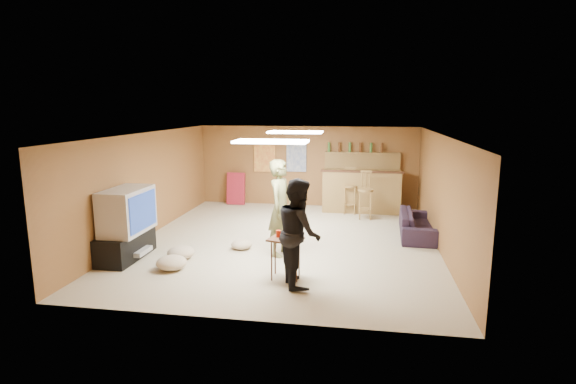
% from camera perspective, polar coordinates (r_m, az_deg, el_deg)
% --- Properties ---
extents(ground, '(7.00, 7.00, 0.00)m').
position_cam_1_polar(ground, '(9.30, -0.20, -6.29)').
color(ground, tan).
rests_on(ground, ground).
extents(ceiling, '(6.00, 7.00, 0.02)m').
position_cam_1_polar(ceiling, '(8.90, -0.21, 7.36)').
color(ceiling, silver).
rests_on(ceiling, ground).
extents(wall_back, '(6.00, 0.02, 2.20)m').
position_cam_1_polar(wall_back, '(12.46, 2.46, 3.28)').
color(wall_back, brown).
rests_on(wall_back, ground).
extents(wall_front, '(6.00, 0.02, 2.20)m').
position_cam_1_polar(wall_front, '(5.71, -6.06, -5.94)').
color(wall_front, brown).
rests_on(wall_front, ground).
extents(wall_left, '(0.02, 7.00, 2.20)m').
position_cam_1_polar(wall_left, '(9.98, -17.46, 0.88)').
color(wall_left, brown).
rests_on(wall_left, ground).
extents(wall_right, '(0.02, 7.00, 2.20)m').
position_cam_1_polar(wall_right, '(9.05, 18.88, -0.19)').
color(wall_right, brown).
rests_on(wall_right, ground).
extents(tv_stand, '(0.55, 1.30, 0.50)m').
position_cam_1_polar(tv_stand, '(8.75, -19.90, -6.36)').
color(tv_stand, black).
rests_on(tv_stand, ground).
extents(dvd_box, '(0.35, 0.50, 0.08)m').
position_cam_1_polar(dvd_box, '(8.68, -18.57, -7.12)').
color(dvd_box, '#B2B2B7').
rests_on(dvd_box, tv_stand).
extents(tv_body, '(0.60, 1.10, 0.80)m').
position_cam_1_polar(tv_body, '(8.55, -19.77, -2.24)').
color(tv_body, '#B2B2B7').
rests_on(tv_body, tv_stand).
extents(tv_screen, '(0.02, 0.95, 0.65)m').
position_cam_1_polar(tv_screen, '(8.41, -17.92, -2.34)').
color(tv_screen, navy).
rests_on(tv_screen, tv_body).
extents(bar_counter, '(2.00, 0.60, 1.10)m').
position_cam_1_polar(bar_counter, '(11.92, 9.30, 0.12)').
color(bar_counter, brown).
rests_on(bar_counter, ground).
extents(bar_lip, '(2.10, 0.12, 0.05)m').
position_cam_1_polar(bar_lip, '(11.58, 9.38, 2.56)').
color(bar_lip, '#381E12').
rests_on(bar_lip, bar_counter).
extents(bar_shelf, '(2.00, 0.18, 0.05)m').
position_cam_1_polar(bar_shelf, '(12.23, 9.44, 4.88)').
color(bar_shelf, brown).
rests_on(bar_shelf, bar_backing).
extents(bar_backing, '(2.00, 0.14, 0.60)m').
position_cam_1_polar(bar_backing, '(12.28, 9.40, 3.50)').
color(bar_backing, brown).
rests_on(bar_backing, bar_counter).
extents(poster_left, '(0.60, 0.03, 0.85)m').
position_cam_1_polar(poster_left, '(12.59, -3.00, 4.50)').
color(poster_left, '#BF3F26').
rests_on(poster_left, wall_back).
extents(poster_right, '(0.55, 0.03, 0.80)m').
position_cam_1_polar(poster_right, '(12.43, 1.07, 4.43)').
color(poster_right, '#334C99').
rests_on(poster_right, wall_back).
extents(folding_chair_stack, '(0.50, 0.26, 0.91)m').
position_cam_1_polar(folding_chair_stack, '(12.76, -6.62, 0.44)').
color(folding_chair_stack, maroon).
rests_on(folding_chair_stack, ground).
extents(ceiling_panel_front, '(1.20, 0.60, 0.04)m').
position_cam_1_polar(ceiling_panel_front, '(7.43, -2.14, 6.43)').
color(ceiling_panel_front, white).
rests_on(ceiling_panel_front, ceiling).
extents(ceiling_panel_back, '(1.20, 0.60, 0.04)m').
position_cam_1_polar(ceiling_panel_back, '(10.09, 0.93, 7.61)').
color(ceiling_panel_back, white).
rests_on(ceiling_panel_back, ceiling).
extents(person_olive, '(0.58, 0.74, 1.79)m').
position_cam_1_polar(person_olive, '(8.28, -0.90, -2.02)').
color(person_olive, brown).
rests_on(person_olive, ground).
extents(person_black, '(0.87, 0.98, 1.68)m').
position_cam_1_polar(person_black, '(6.92, 1.37, -5.13)').
color(person_black, black).
rests_on(person_black, ground).
extents(sofa, '(0.79, 1.83, 0.52)m').
position_cam_1_polar(sofa, '(10.02, 16.10, -3.91)').
color(sofa, black).
rests_on(sofa, ground).
extents(tray_table, '(0.60, 0.53, 0.66)m').
position_cam_1_polar(tray_table, '(7.31, -0.31, -8.41)').
color(tray_table, '#381E12').
rests_on(tray_table, ground).
extents(cup_red_near, '(0.10, 0.10, 0.11)m').
position_cam_1_polar(cup_red_near, '(7.27, -1.23, -5.30)').
color(cup_red_near, red).
rests_on(cup_red_near, tray_table).
extents(cup_red_far, '(0.09, 0.09, 0.11)m').
position_cam_1_polar(cup_red_far, '(7.10, 0.21, -5.70)').
color(cup_red_far, red).
rests_on(cup_red_far, tray_table).
extents(cup_blue, '(0.10, 0.10, 0.12)m').
position_cam_1_polar(cup_blue, '(7.26, 1.00, -5.28)').
color(cup_blue, navy).
rests_on(cup_blue, tray_table).
extents(bar_stool_left, '(0.40, 0.40, 1.17)m').
position_cam_1_polar(bar_stool_left, '(11.66, 7.89, 0.11)').
color(bar_stool_left, brown).
rests_on(bar_stool_left, ground).
extents(bar_stool_right, '(0.48, 0.48, 1.17)m').
position_cam_1_polar(bar_stool_right, '(11.16, 9.83, -0.44)').
color(bar_stool_right, brown).
rests_on(bar_stool_right, ground).
extents(cushion_near_tv, '(0.57, 0.57, 0.22)m').
position_cam_1_polar(cushion_near_tv, '(8.51, -13.44, -7.47)').
color(cushion_near_tv, tan).
rests_on(cushion_near_tv, ground).
extents(cushion_mid, '(0.49, 0.49, 0.18)m').
position_cam_1_polar(cushion_mid, '(8.86, -5.91, -6.62)').
color(cushion_mid, tan).
rests_on(cushion_mid, ground).
extents(cushion_far, '(0.65, 0.65, 0.23)m').
position_cam_1_polar(cushion_far, '(8.00, -14.57, -8.68)').
color(cushion_far, tan).
rests_on(cushion_far, ground).
extents(bottle_row, '(1.48, 0.08, 0.26)m').
position_cam_1_polar(bottle_row, '(12.19, 8.52, 5.63)').
color(bottle_row, '#3F7233').
rests_on(bottle_row, bar_shelf).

